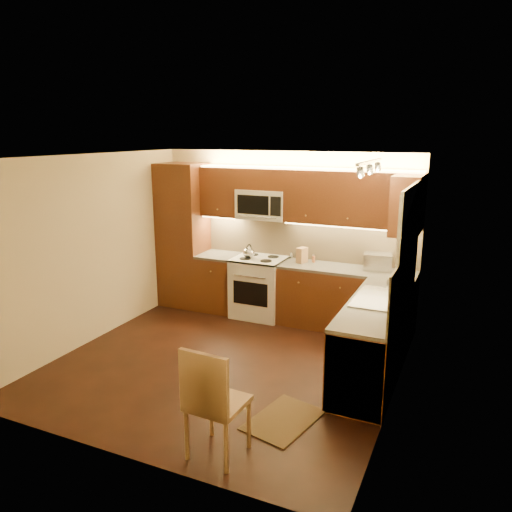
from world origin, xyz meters
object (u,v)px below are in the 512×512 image
at_px(knife_block, 302,255).
at_px(dining_chair, 218,400).
at_px(kettle, 249,251).
at_px(toaster_oven, 378,261).
at_px(sink, 379,292).
at_px(microwave, 263,204).
at_px(soap_bottle, 399,287).
at_px(stove, 259,287).

xyz_separation_m(knife_block, dining_chair, (0.41, -3.36, -0.49)).
xyz_separation_m(kettle, toaster_oven, (1.89, 0.21, -0.01)).
height_order(sink, knife_block, knife_block).
bearing_deg(knife_block, toaster_oven, 21.30).
height_order(kettle, toaster_oven, kettle).
relative_size(microwave, knife_block, 3.37).
xyz_separation_m(knife_block, soap_bottle, (1.53, -0.93, -0.03)).
relative_size(microwave, sink, 0.88).
xyz_separation_m(stove, soap_bottle, (2.18, -0.85, 0.52)).
relative_size(microwave, soap_bottle, 4.66).
distance_m(sink, knife_block, 1.81).
bearing_deg(toaster_oven, dining_chair, -110.35).
xyz_separation_m(kettle, dining_chair, (1.21, -3.23, -0.51)).
bearing_deg(sink, kettle, 153.66).
xyz_separation_m(stove, toaster_oven, (1.74, 0.15, 0.55)).
height_order(sink, kettle, kettle).
bearing_deg(soap_bottle, toaster_oven, 117.67).
relative_size(stove, kettle, 4.28).
distance_m(kettle, knife_block, 0.81).
distance_m(kettle, toaster_oven, 1.90).
xyz_separation_m(toaster_oven, dining_chair, (-0.68, -3.44, -0.49)).
relative_size(knife_block, soap_bottle, 1.38).
xyz_separation_m(stove, kettle, (-0.15, -0.06, 0.57)).
distance_m(stove, knife_block, 0.86).
bearing_deg(sink, knife_block, 138.31).
bearing_deg(microwave, toaster_oven, 0.50).
bearing_deg(knife_block, soap_bottle, -13.85).
bearing_deg(soap_bottle, knife_block, 152.84).
bearing_deg(stove, toaster_oven, 4.93).
bearing_deg(toaster_oven, kettle, 177.29).
height_order(sink, toaster_oven, toaster_oven).
distance_m(stove, microwave, 1.27).
distance_m(microwave, dining_chair, 3.78).
distance_m(microwave, knife_block, 0.96).
bearing_deg(kettle, soap_bottle, -13.02).
distance_m(kettle, dining_chair, 3.48).
relative_size(microwave, toaster_oven, 1.99).
bearing_deg(toaster_oven, stove, 175.80).
bearing_deg(microwave, stove, -90.00).
bearing_deg(toaster_oven, sink, -87.70).
bearing_deg(stove, soap_bottle, -21.32).
xyz_separation_m(microwave, knife_block, (0.65, -0.06, -0.71)).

